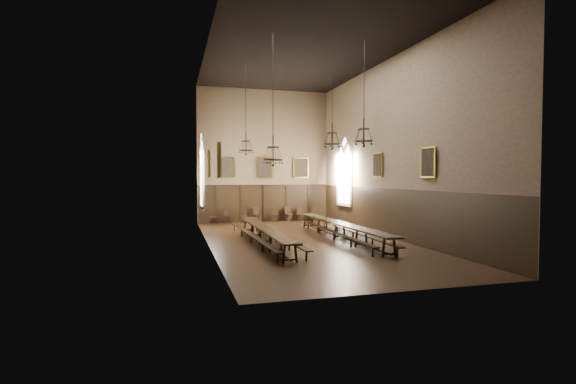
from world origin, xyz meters
name	(u,v)px	position (x,y,z in m)	size (l,w,h in m)	color
floor	(304,241)	(0.00, 0.00, -0.01)	(9.00, 18.00, 0.02)	black
ceiling	(304,51)	(0.00, 0.00, 9.01)	(9.00, 18.00, 0.02)	black
wall_back	(264,156)	(0.00, 9.01, 4.50)	(9.00, 0.02, 9.00)	#756048
wall_front	(406,124)	(0.00, -9.01, 4.50)	(9.00, 0.02, 9.00)	#756048
wall_left	(208,145)	(-4.51, 0.00, 4.50)	(0.02, 18.00, 9.00)	#756048
wall_right	(389,149)	(4.51, 0.00, 4.50)	(0.02, 18.00, 9.00)	#756048
wainscot_panelling	(304,215)	(0.00, 0.00, 1.25)	(9.00, 18.00, 2.50)	black
table_left	(265,236)	(-1.96, -0.23, 0.38)	(0.75, 9.77, 0.76)	black
table_right	(340,231)	(1.92, 0.20, 0.41)	(0.88, 10.64, 0.83)	black
bench_left_outer	(251,237)	(-2.56, 0.01, 0.29)	(0.56, 10.02, 0.45)	black
bench_left_inner	(276,237)	(-1.36, 0.02, 0.28)	(0.39, 9.70, 0.44)	black
bench_right_inner	(334,234)	(1.52, -0.02, 0.27)	(0.54, 9.45, 0.43)	black
bench_right_outer	(353,234)	(2.46, -0.18, 0.28)	(0.73, 9.89, 0.44)	black
chair_0	(214,220)	(-3.48, 8.51, 0.27)	(0.40, 0.40, 0.91)	black
chair_1	(227,219)	(-2.60, 8.61, 0.27)	(0.48, 0.48, 0.90)	black
chair_2	(244,219)	(-1.50, 8.47, 0.28)	(0.50, 0.50, 0.93)	black
chair_3	(257,218)	(-0.59, 8.59, 0.30)	(0.50, 0.50, 1.00)	black
chair_4	(275,218)	(0.62, 8.48, 0.29)	(0.53, 0.53, 0.95)	black
chair_5	(289,217)	(1.61, 8.49, 0.31)	(0.55, 0.55, 1.04)	black
chair_6	(300,217)	(2.44, 8.49, 0.28)	(0.48, 0.48, 0.93)	black
chair_7	(314,216)	(3.49, 8.58, 0.31)	(0.50, 0.50, 1.04)	black
chandelier_back_left	(246,144)	(-2.27, 2.99, 4.84)	(0.75, 0.75, 4.65)	black
chandelier_back_right	(332,139)	(2.35, 2.35, 5.13)	(0.93, 0.93, 4.30)	black
chandelier_front_left	(273,150)	(-2.01, -2.11, 4.17)	(0.81, 0.81, 5.35)	black
chandelier_front_right	(364,134)	(2.03, -2.21, 4.95)	(0.81, 0.81, 4.50)	black
portrait_back_0	(226,167)	(-2.60, 8.88, 3.70)	(1.10, 0.12, 1.40)	#A28327
portrait_back_1	(265,168)	(0.00, 8.88, 3.70)	(1.10, 0.12, 1.40)	#A28327
portrait_back_2	(301,168)	(2.60, 8.88, 3.70)	(1.10, 0.12, 1.40)	#A28327
portrait_left_0	(209,164)	(-4.38, 1.00, 3.70)	(0.12, 1.00, 1.30)	#A28327
portrait_left_1	(219,160)	(-4.38, -3.50, 3.70)	(0.12, 1.00, 1.30)	#A28327
portrait_right_0	(378,165)	(4.38, 1.00, 3.70)	(0.12, 1.00, 1.30)	#A28327
portrait_right_1	(428,162)	(4.38, -3.50, 3.70)	(0.12, 1.00, 1.30)	#A28327
window_right	(345,172)	(4.43, 5.50, 3.40)	(0.20, 2.20, 4.60)	white
window_left	(202,171)	(-4.43, 5.50, 3.40)	(0.20, 2.20, 4.60)	white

